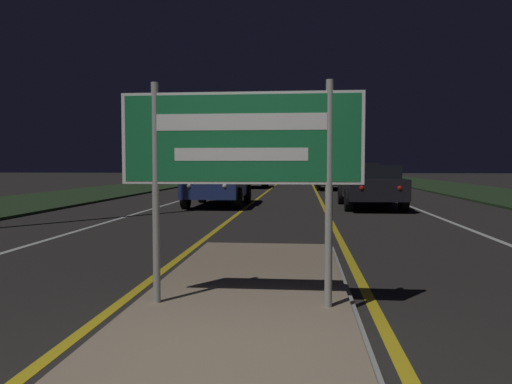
{
  "coord_description": "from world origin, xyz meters",
  "views": [
    {
      "loc": [
        0.57,
        -2.88,
        1.42
      ],
      "look_at": [
        0.0,
        3.21,
        1.08
      ],
      "focal_mm": 35.0,
      "sensor_mm": 36.0,
      "label": 1
    }
  ],
  "objects_px": {
    "highway_sign": "(241,148)",
    "car_approaching_1": "(252,176)",
    "car_receding_1": "(333,176)",
    "car_approaching_2": "(261,172)",
    "car_receding_0": "(370,185)",
    "car_approaching_0": "(219,182)",
    "car_receding_2": "(366,172)"
  },
  "relations": [
    {
      "from": "car_approaching_0",
      "to": "car_approaching_1",
      "type": "relative_size",
      "value": 1.02
    },
    {
      "from": "car_receding_1",
      "to": "car_approaching_1",
      "type": "height_order",
      "value": "car_receding_1"
    },
    {
      "from": "car_receding_0",
      "to": "car_approaching_0",
      "type": "xyz_separation_m",
      "value": [
        -5.08,
        0.44,
        0.04
      ]
    },
    {
      "from": "car_receding_0",
      "to": "car_approaching_1",
      "type": "bearing_deg",
      "value": 110.98
    },
    {
      "from": "car_receding_1",
      "to": "car_approaching_0",
      "type": "relative_size",
      "value": 1.1
    },
    {
      "from": "car_receding_2",
      "to": "car_approaching_1",
      "type": "distance_m",
      "value": 13.03
    },
    {
      "from": "car_receding_2",
      "to": "car_approaching_0",
      "type": "height_order",
      "value": "car_receding_2"
    },
    {
      "from": "car_receding_0",
      "to": "car_approaching_1",
      "type": "height_order",
      "value": "car_receding_0"
    },
    {
      "from": "car_receding_0",
      "to": "car_approaching_1",
      "type": "relative_size",
      "value": 1.06
    },
    {
      "from": "car_receding_0",
      "to": "car_receding_2",
      "type": "relative_size",
      "value": 1.06
    },
    {
      "from": "highway_sign",
      "to": "car_receding_2",
      "type": "height_order",
      "value": "highway_sign"
    },
    {
      "from": "highway_sign",
      "to": "car_receding_1",
      "type": "height_order",
      "value": "highway_sign"
    },
    {
      "from": "car_receding_2",
      "to": "car_approaching_0",
      "type": "distance_m",
      "value": 24.84
    },
    {
      "from": "car_receding_0",
      "to": "car_approaching_0",
      "type": "height_order",
      "value": "car_approaching_0"
    },
    {
      "from": "car_receding_1",
      "to": "car_receding_2",
      "type": "height_order",
      "value": "car_receding_2"
    },
    {
      "from": "car_receding_1",
      "to": "car_approaching_2",
      "type": "xyz_separation_m",
      "value": [
        -5.15,
        12.11,
        0.02
      ]
    },
    {
      "from": "highway_sign",
      "to": "car_approaching_0",
      "type": "height_order",
      "value": "highway_sign"
    },
    {
      "from": "car_approaching_1",
      "to": "car_approaching_2",
      "type": "bearing_deg",
      "value": 91.7
    },
    {
      "from": "highway_sign",
      "to": "car_approaching_0",
      "type": "relative_size",
      "value": 0.52
    },
    {
      "from": "car_receding_1",
      "to": "car_approaching_0",
      "type": "distance_m",
      "value": 12.45
    },
    {
      "from": "car_approaching_0",
      "to": "car_receding_0",
      "type": "bearing_deg",
      "value": -4.98
    },
    {
      "from": "car_approaching_0",
      "to": "car_approaching_2",
      "type": "height_order",
      "value": "car_approaching_0"
    },
    {
      "from": "car_receding_2",
      "to": "car_approaching_2",
      "type": "bearing_deg",
      "value": 179.03
    },
    {
      "from": "highway_sign",
      "to": "car_receding_0",
      "type": "distance_m",
      "value": 12.3
    },
    {
      "from": "car_receding_0",
      "to": "highway_sign",
      "type": "bearing_deg",
      "value": -103.05
    },
    {
      "from": "car_receding_0",
      "to": "car_receding_2",
      "type": "height_order",
      "value": "car_receding_2"
    },
    {
      "from": "car_approaching_1",
      "to": "car_receding_2",
      "type": "bearing_deg",
      "value": 51.15
    },
    {
      "from": "highway_sign",
      "to": "car_approaching_1",
      "type": "distance_m",
      "value": 25.92
    },
    {
      "from": "car_approaching_2",
      "to": "car_receding_1",
      "type": "bearing_deg",
      "value": -66.97
    },
    {
      "from": "car_receding_0",
      "to": "car_approaching_1",
      "type": "xyz_separation_m",
      "value": [
        -5.31,
        13.83,
        -0.02
      ]
    },
    {
      "from": "highway_sign",
      "to": "car_approaching_2",
      "type": "xyz_separation_m",
      "value": [
        -2.84,
        36.08,
        -0.81
      ]
    },
    {
      "from": "car_receding_1",
      "to": "car_approaching_1",
      "type": "bearing_deg",
      "value": 159.39
    }
  ]
}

